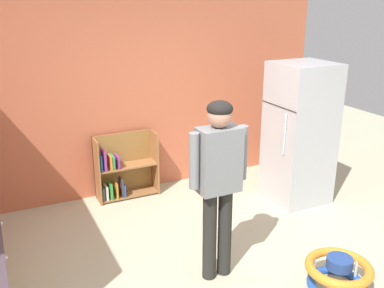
% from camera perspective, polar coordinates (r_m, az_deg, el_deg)
% --- Properties ---
extents(ground_plane, '(12.00, 12.00, 0.00)m').
position_cam_1_polar(ground_plane, '(4.35, 4.86, -16.93)').
color(ground_plane, '#BABA9B').
rests_on(ground_plane, ground).
extents(back_wall, '(5.20, 0.06, 2.70)m').
position_cam_1_polar(back_wall, '(5.78, -6.59, 6.87)').
color(back_wall, '#C56444').
rests_on(back_wall, ground).
extents(refrigerator, '(0.73, 0.68, 1.78)m').
position_cam_1_polar(refrigerator, '(5.65, 13.88, 1.32)').
color(refrigerator, '#B7BABF').
rests_on(refrigerator, ground).
extents(bookshelf, '(0.80, 0.28, 0.85)m').
position_cam_1_polar(bookshelf, '(5.79, -9.13, -3.41)').
color(bookshelf, '#9C663A').
rests_on(bookshelf, ground).
extents(standing_person, '(0.57, 0.22, 1.71)m').
position_cam_1_polar(standing_person, '(3.87, 3.48, -4.02)').
color(standing_person, '#252623').
rests_on(standing_person, ground).
extents(baby_walker, '(0.60, 0.60, 0.32)m').
position_cam_1_polar(baby_walker, '(4.32, 18.57, -15.75)').
color(baby_walker, blue).
rests_on(baby_walker, ground).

